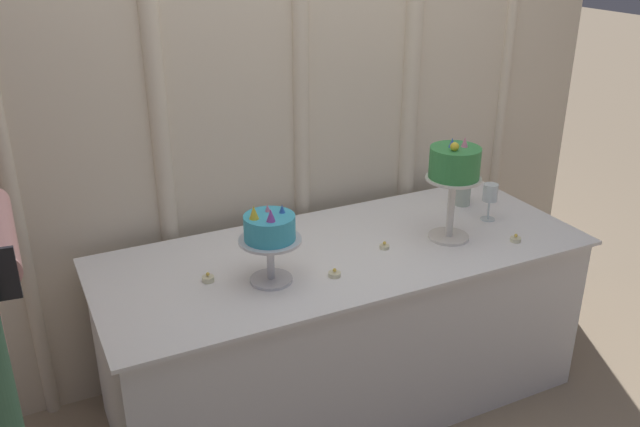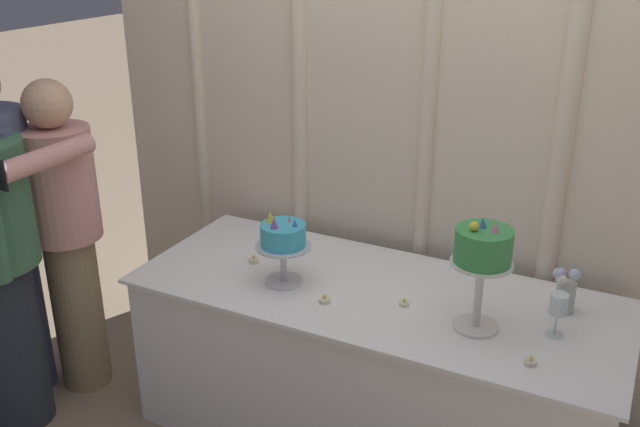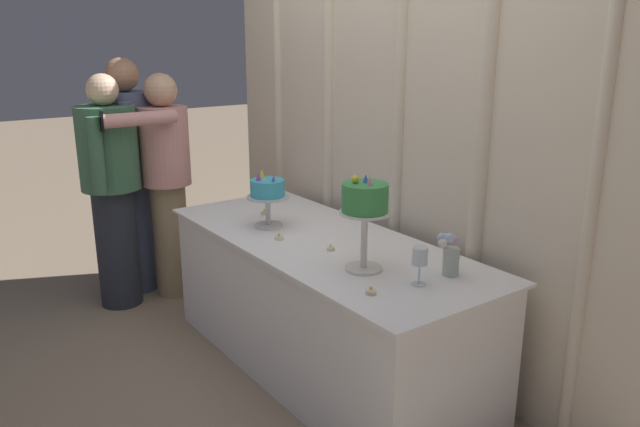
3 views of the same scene
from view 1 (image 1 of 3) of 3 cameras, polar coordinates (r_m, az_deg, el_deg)
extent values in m
plane|color=gray|center=(3.07, 2.80, -16.11)|extent=(24.00, 24.00, 0.00)
cube|color=beige|center=(2.96, -2.36, 11.47)|extent=(3.23, 0.04, 2.67)
cylinder|color=beige|center=(2.76, -13.67, 9.92)|extent=(0.08, 0.08, 2.67)
cylinder|color=beige|center=(2.95, -1.65, 11.44)|extent=(0.07, 0.07, 2.67)
cylinder|color=beige|center=(3.22, 7.73, 12.28)|extent=(0.08, 0.08, 2.67)
cylinder|color=beige|center=(3.56, 15.54, 12.73)|extent=(0.05, 0.05, 2.67)
cube|color=white|center=(2.92, 1.99, -9.60)|extent=(1.95, 0.76, 0.71)
cube|color=white|center=(2.74, 2.09, -3.22)|extent=(2.00, 0.81, 0.01)
cylinder|color=silver|center=(2.51, -4.14, -5.57)|extent=(0.16, 0.16, 0.01)
cylinder|color=silver|center=(2.48, -4.19, -3.92)|extent=(0.03, 0.03, 0.15)
cylinder|color=silver|center=(2.44, -4.25, -2.25)|extent=(0.23, 0.23, 0.01)
cylinder|color=#3DB2D1|center=(2.42, -4.28, -1.17)|extent=(0.19, 0.19, 0.09)
cone|color=blue|center=(2.42, -3.23, 0.43)|extent=(0.02, 0.02, 0.03)
cone|color=pink|center=(2.43, -4.45, 0.47)|extent=(0.02, 0.02, 0.03)
cone|color=yellow|center=(2.37, -5.61, 0.11)|extent=(0.03, 0.03, 0.05)
cone|color=purple|center=(2.35, -4.18, -0.14)|extent=(0.03, 0.03, 0.05)
cylinder|color=silver|center=(2.88, 10.80, -1.92)|extent=(0.17, 0.17, 0.01)
cylinder|color=silver|center=(2.83, 11.00, 0.47)|extent=(0.03, 0.03, 0.25)
cylinder|color=silver|center=(2.78, 11.20, 2.93)|extent=(0.23, 0.23, 0.01)
cylinder|color=#388E47|center=(2.76, 11.31, 4.24)|extent=(0.20, 0.20, 0.13)
cone|color=pink|center=(2.75, 12.15, 5.92)|extent=(0.03, 0.03, 0.04)
cone|color=blue|center=(2.74, 11.10, 5.90)|extent=(0.03, 0.03, 0.04)
sphere|color=yellow|center=(2.69, 11.30, 5.56)|extent=(0.04, 0.04, 0.04)
cylinder|color=silver|center=(3.10, 13.96, -0.45)|extent=(0.06, 0.06, 0.00)
cylinder|color=silver|center=(3.08, 14.04, 0.32)|extent=(0.01, 0.01, 0.09)
cylinder|color=silver|center=(3.05, 14.19, 1.73)|extent=(0.06, 0.06, 0.08)
cylinder|color=#B2C1B2|center=(3.21, 11.98, 1.77)|extent=(0.07, 0.07, 0.12)
sphere|color=white|center=(3.14, 12.24, 2.98)|extent=(0.04, 0.04, 0.04)
sphere|color=silver|center=(3.13, 11.97, 3.32)|extent=(0.04, 0.04, 0.04)
sphere|color=#CC9EC6|center=(3.18, 12.54, 3.62)|extent=(0.03, 0.03, 0.03)
sphere|color=#CC9EC6|center=(3.15, 11.96, 3.44)|extent=(0.04, 0.04, 0.04)
sphere|color=silver|center=(3.15, 13.01, 3.68)|extent=(0.04, 0.04, 0.04)
cylinder|color=beige|center=(2.54, -9.43, -5.46)|extent=(0.05, 0.05, 0.02)
sphere|color=#F9CC4C|center=(2.53, -9.46, -5.07)|extent=(0.01, 0.01, 0.01)
cylinder|color=beige|center=(2.54, 1.23, -5.16)|extent=(0.05, 0.05, 0.02)
sphere|color=#F9CC4C|center=(2.53, 1.24, -4.79)|extent=(0.01, 0.01, 0.01)
cylinder|color=beige|center=(2.76, 5.46, -2.82)|extent=(0.04, 0.04, 0.01)
sphere|color=#F9CC4C|center=(2.75, 5.47, -2.49)|extent=(0.01, 0.01, 0.01)
cylinder|color=beige|center=(2.92, 16.18, -2.12)|extent=(0.04, 0.04, 0.02)
sphere|color=#F9CC4C|center=(2.91, 16.22, -1.79)|extent=(0.01, 0.01, 0.01)
cube|color=black|center=(1.61, -25.26, -4.67)|extent=(0.06, 0.02, 0.12)
camera|label=2|loc=(2.12, 72.60, 11.92)|focal=39.35mm
camera|label=3|loc=(3.63, 58.69, 9.15)|focal=34.57mm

